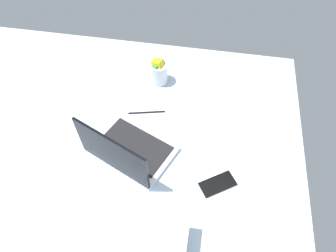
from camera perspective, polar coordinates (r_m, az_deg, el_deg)
bed_mattress at (r=142.71cm, az=-13.38°, el=-5.03°), size 180.00×140.00×18.00cm
laptop at (r=125.02cm, az=-7.63°, el=-4.55°), size 39.43×34.25×23.00cm
snack_cup at (r=150.75cm, az=-1.81°, el=10.10°), size 9.35×9.00×14.63cm
cell_phone at (r=122.65cm, az=9.30°, el=-10.70°), size 15.43×13.40×0.80cm
charger_cable at (r=141.20cm, az=-4.01°, el=2.56°), size 16.67×4.56×0.60cm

